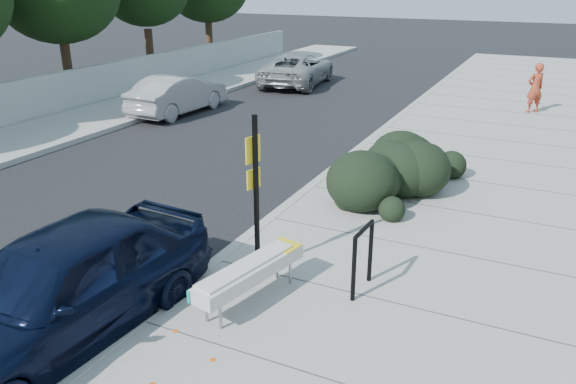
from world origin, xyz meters
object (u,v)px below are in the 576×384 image
object	(u,v)px
bench	(250,272)
sedan_navy	(60,286)
sign_post	(255,186)
wagon_silver	(178,94)
suv_silver	(297,69)
pedestrian	(535,88)
bike_rack	(363,253)

from	to	relation	value
bench	sedan_navy	xyz separation A→B (m)	(-1.96, -1.70, 0.17)
bench	sign_post	xyz separation A→B (m)	(-0.38, 0.89, 1.00)
wagon_silver	suv_silver	xyz separation A→B (m)	(1.50, 7.02, 0.02)
sign_post	wagon_silver	distance (m)	12.44
pedestrian	wagon_silver	bearing A→B (deg)	-16.47
sedan_navy	bench	bearing A→B (deg)	44.90
bike_rack	sign_post	bearing A→B (deg)	-172.00
sedan_navy	wagon_silver	xyz separation A→B (m)	(-6.70, 11.82, -0.11)
pedestrian	sign_post	bearing A→B (deg)	36.95
bike_rack	suv_silver	distance (m)	18.24
bike_rack	sedan_navy	xyz separation A→B (m)	(-3.34, -2.72, 0.01)
bike_rack	sedan_navy	world-z (taller)	sedan_navy
bench	pedestrian	world-z (taller)	pedestrian
bench	sedan_navy	bearing A→B (deg)	-126.55
sign_post	suv_silver	bearing A→B (deg)	128.62
bench	wagon_silver	bearing A→B (deg)	143.10
suv_silver	pedestrian	size ratio (longest dim) A/B	2.98
bench	bike_rack	distance (m)	1.72
wagon_silver	pedestrian	size ratio (longest dim) A/B	2.43
sign_post	pedestrian	xyz separation A→B (m)	(3.31, 14.29, -0.62)
bench	wagon_silver	xyz separation A→B (m)	(-8.66, 10.12, 0.06)
bike_rack	suv_silver	bearing A→B (deg)	121.42
sedan_navy	suv_silver	xyz separation A→B (m)	(-5.20, 18.84, -0.09)
sign_post	wagon_silver	bearing A→B (deg)	147.85
sedan_navy	suv_silver	size ratio (longest dim) A/B	0.92
bike_rack	wagon_silver	distance (m)	13.55
pedestrian	bike_rack	bearing A→B (deg)	43.73
bench	sedan_navy	distance (m)	2.60
bench	sign_post	bearing A→B (deg)	125.62
sedan_navy	suv_silver	distance (m)	19.55
suv_silver	pedestrian	xyz separation A→B (m)	(10.10, -1.97, 0.30)
sign_post	wagon_silver	world-z (taller)	sign_post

